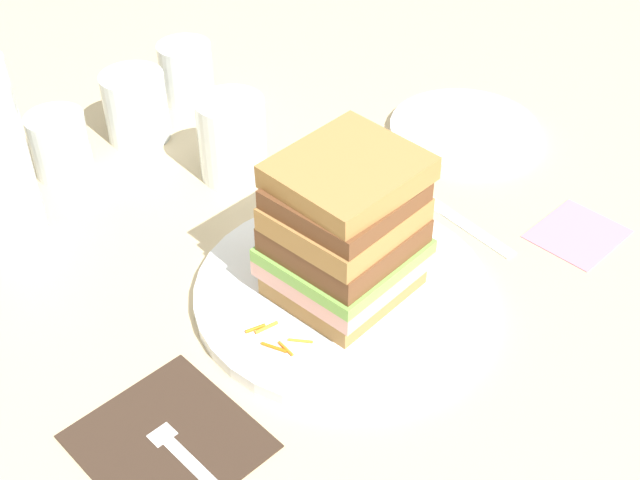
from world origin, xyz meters
TOP-DOWN VIEW (x-y plane):
  - ground_plane at (0.00, 0.00)m, footprint 3.00×3.00m
  - main_plate at (0.02, -0.03)m, footprint 0.28×0.28m
  - sandwich at (0.02, -0.03)m, footprint 0.13×0.12m
  - carrot_shred_0 at (-0.07, -0.02)m, footprint 0.02×0.01m
  - carrot_shred_1 at (-0.08, -0.05)m, footprint 0.01×0.02m
  - carrot_shred_2 at (-0.06, -0.05)m, footprint 0.01×0.02m
  - carrot_shred_3 at (-0.08, -0.01)m, footprint 0.02×0.01m
  - carrot_shred_4 at (-0.08, -0.04)m, footprint 0.01×0.02m
  - carrot_shred_5 at (0.08, -0.03)m, footprint 0.03×0.01m
  - carrot_shred_6 at (0.12, -0.03)m, footprint 0.03×0.01m
  - carrot_shred_7 at (0.12, -0.01)m, footprint 0.01×0.02m
  - carrot_shred_8 at (0.10, -0.03)m, footprint 0.03×0.01m
  - carrot_shred_9 at (0.09, -0.02)m, footprint 0.02×0.01m
  - napkin_dark at (-0.20, -0.04)m, footprint 0.13×0.14m
  - fork at (-0.20, -0.06)m, footprint 0.02×0.17m
  - knife at (0.19, -0.01)m, footprint 0.04×0.20m
  - juice_glass at (0.08, 0.20)m, footprint 0.07×0.07m
  - empty_tumbler_0 at (0.05, 0.34)m, footprint 0.07×0.07m
  - empty_tumbler_1 at (-0.05, 0.34)m, footprint 0.06×0.06m
  - empty_tumbler_2 at (0.15, 0.37)m, footprint 0.07×0.07m
  - side_plate at (0.33, 0.06)m, footprint 0.18×0.18m
  - napkin_pink at (0.25, -0.14)m, footprint 0.09×0.08m

SIDE VIEW (x-z plane):
  - ground_plane at x=0.00m, z-range 0.00..0.00m
  - napkin_pink at x=0.25m, z-range 0.00..0.00m
  - napkin_dark at x=-0.20m, z-range 0.00..0.00m
  - knife at x=0.19m, z-range 0.00..0.00m
  - fork at x=-0.20m, z-range 0.00..0.01m
  - side_plate at x=0.33m, z-range 0.00..0.01m
  - main_plate at x=0.02m, z-range 0.00..0.01m
  - carrot_shred_2 at x=-0.06m, z-range 0.01..0.02m
  - carrot_shred_6 at x=0.12m, z-range 0.01..0.02m
  - carrot_shred_7 at x=0.12m, z-range 0.01..0.02m
  - carrot_shred_1 at x=-0.08m, z-range 0.01..0.02m
  - carrot_shred_5 at x=0.08m, z-range 0.01..0.02m
  - carrot_shred_9 at x=0.09m, z-range 0.01..0.02m
  - carrot_shred_4 at x=-0.08m, z-range 0.01..0.02m
  - carrot_shred_3 at x=-0.08m, z-range 0.01..0.02m
  - carrot_shred_0 at x=-0.07m, z-range 0.01..0.02m
  - carrot_shred_8 at x=0.10m, z-range 0.01..0.02m
  - empty_tumbler_1 at x=-0.05m, z-range 0.00..0.07m
  - empty_tumbler_2 at x=0.15m, z-range 0.00..0.07m
  - empty_tumbler_0 at x=0.05m, z-range 0.00..0.08m
  - juice_glass at x=0.08m, z-range -0.01..0.09m
  - sandwich at x=0.02m, z-range 0.01..0.15m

